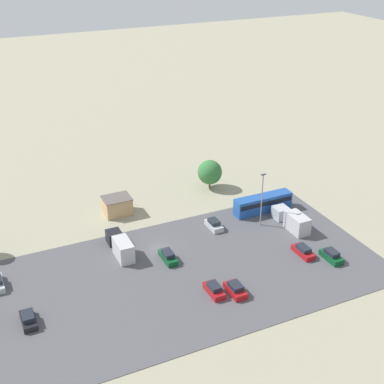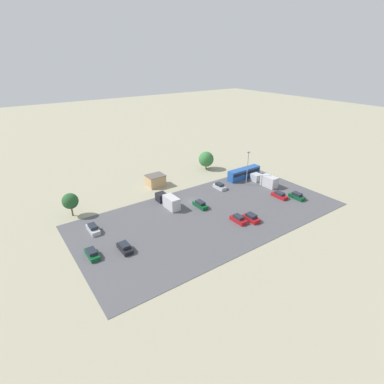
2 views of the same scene
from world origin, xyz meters
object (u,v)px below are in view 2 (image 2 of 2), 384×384
(parked_car_5, at_px, (92,254))
(parked_truck_0, at_px, (265,180))
(parked_car_1, at_px, (200,205))
(parked_car_4, at_px, (220,186))
(parked_car_8, at_px, (279,195))
(bus, at_px, (244,173))
(parked_car_0, at_px, (93,229))
(parked_car_3, at_px, (238,219))
(parked_car_7, at_px, (125,248))
(parked_car_2, at_px, (297,196))
(parked_car_6, at_px, (251,218))
(parked_truck_1, at_px, (168,201))
(shed_building, at_px, (156,180))

(parked_car_5, xyz_separation_m, parked_truck_0, (-52.67, -4.56, 0.84))
(parked_car_1, height_order, parked_car_4, same)
(parked_car_8, xyz_separation_m, parked_truck_0, (-3.37, -8.10, 0.79))
(bus, xyz_separation_m, parked_car_0, (48.03, 3.32, -1.05))
(bus, relative_size, parked_truck_0, 1.29)
(parked_car_3, relative_size, parked_car_7, 0.98)
(parked_car_4, relative_size, parked_car_5, 0.93)
(parked_car_5, relative_size, parked_truck_0, 0.50)
(parked_car_2, xyz_separation_m, parked_car_4, (12.59, -16.77, -0.01))
(bus, distance_m, parked_car_6, 25.82)
(parked_car_1, relative_size, parked_car_6, 1.11)
(bus, distance_m, parked_car_2, 18.56)
(parked_car_0, relative_size, parked_car_4, 1.12)
(parked_car_0, relative_size, parked_car_7, 1.07)
(parked_car_4, relative_size, parked_car_8, 0.91)
(parked_car_3, height_order, parked_truck_1, parked_truck_1)
(parked_car_3, height_order, parked_car_4, parked_car_4)
(parked_car_2, bearing_deg, parked_car_0, 162.99)
(parked_car_5, height_order, parked_truck_0, parked_truck_0)
(parked_car_1, distance_m, parked_car_8, 21.99)
(parked_car_7, bearing_deg, parked_car_6, -11.88)
(shed_building, distance_m, parked_car_4, 18.58)
(parked_car_2, relative_size, parked_car_5, 0.96)
(parked_car_2, relative_size, parked_truck_1, 0.48)
(parked_truck_1, bearing_deg, shed_building, 74.62)
(parked_truck_0, bearing_deg, parked_car_7, -172.26)
(shed_building, relative_size, parked_car_7, 1.22)
(parked_car_1, distance_m, parked_car_2, 26.19)
(parked_car_5, relative_size, parked_truck_1, 0.50)
(parked_car_8, relative_size, parked_truck_0, 0.51)
(parked_car_6, height_order, parked_car_7, parked_car_6)
(shed_building, xyz_separation_m, parked_car_8, (-23.10, 26.13, -0.94))
(parked_car_1, bearing_deg, parked_car_4, 27.60)
(parked_car_8, bearing_deg, bus, -96.58)
(parked_car_2, xyz_separation_m, parked_car_6, (18.21, 1.18, -0.01))
(parked_car_7, relative_size, parked_truck_1, 0.48)
(parked_car_7, distance_m, parked_truck_0, 47.26)
(parked_car_4, bearing_deg, parked_car_2, 126.89)
(parked_car_2, bearing_deg, parked_car_7, 174.11)
(parked_truck_1, bearing_deg, parked_car_2, -27.93)
(parked_car_0, relative_size, parked_car_5, 1.03)
(parked_car_3, xyz_separation_m, parked_car_4, (-8.47, -16.71, 0.01))
(parked_car_8, bearing_deg, parked_car_7, -2.28)
(parked_car_6, bearing_deg, parked_car_2, -176.31)
(parked_car_6, bearing_deg, shed_building, -74.97)
(parked_truck_1, bearing_deg, bus, 5.11)
(bus, xyz_separation_m, parked_car_1, (22.33, 7.56, -1.05))
(parked_car_2, height_order, parked_car_3, parked_car_2)
(parked_car_7, bearing_deg, parked_car_4, 19.31)
(parked_car_8, bearing_deg, parked_car_2, 136.59)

